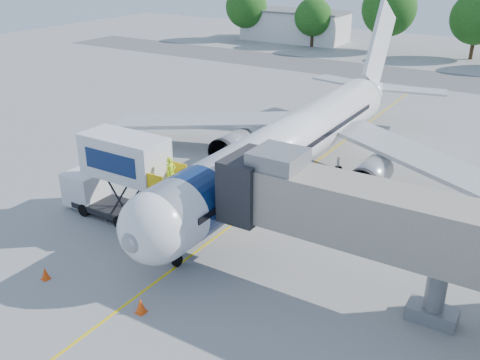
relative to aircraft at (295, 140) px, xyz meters
The scene contains 13 objects.
ground 5.07m from the aircraft, 90.00° to the right, with size 160.00×160.00×0.00m, color gray.
guidance_line 5.06m from the aircraft, 90.00° to the right, with size 0.15×70.00×0.01m, color yellow.
taxiway_strip 37.99m from the aircraft, 90.00° to the left, with size 120.00×10.00×0.01m, color #59595B.
aircraft is the anchor object (origin of this frame).
jet_bridge 13.77m from the aircraft, 54.30° to the right, with size 13.90×3.20×6.60m.
catering_hiloader 12.77m from the aircraft, 119.39° to the right, with size 8.50×2.44×5.50m.
safety_cone_a 17.83m from the aircraft, 86.70° to the right, with size 0.49×0.49×0.78m.
safety_cone_b 18.96m from the aircraft, 105.15° to the right, with size 0.43×0.43×0.68m.
outbuilding_left 62.50m from the aircraft, 116.61° to the left, with size 18.40×8.40×5.30m.
tree_a 63.59m from the aircraft, 124.50° to the left, with size 7.31×7.31×9.32m.
tree_b 56.70m from the aircraft, 113.65° to the left, with size 6.21×6.21×7.92m.
tree_c 55.25m from the aircraft, 101.34° to the left, with size 8.49×8.49×10.83m.
tree_d 54.50m from the aircraft, 87.72° to the left, with size 7.70×7.70×9.82m.
Camera 1 is at (15.54, -28.15, 15.48)m, focal length 40.00 mm.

